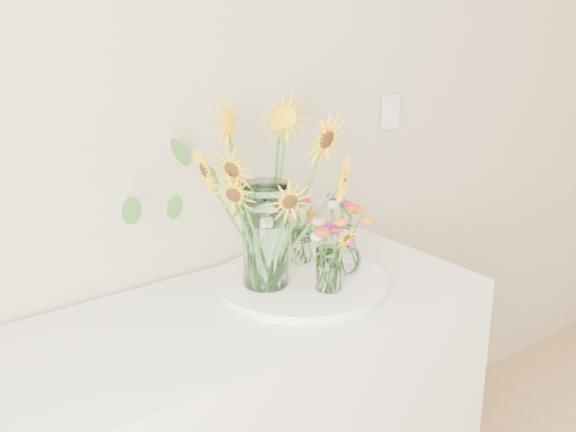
# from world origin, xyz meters

# --- Properties ---
(tray) EXTENTS (0.48, 0.48, 0.02)m
(tray) POSITION_xyz_m (-0.26, 1.94, 0.91)
(tray) COLOR white
(tray) RESTS_ON counter
(mason_jar) EXTENTS (0.16, 0.16, 0.30)m
(mason_jar) POSITION_xyz_m (-0.36, 1.97, 1.08)
(mason_jar) COLOR #CAFBF2
(mason_jar) RESTS_ON tray
(sunflower_bouquet) EXTENTS (0.92, 0.92, 0.56)m
(sunflower_bouquet) POSITION_xyz_m (-0.36, 1.97, 1.20)
(sunflower_bouquet) COLOR #F8BE05
(sunflower_bouquet) RESTS_ON tray
(small_vase_a) EXTENTS (0.08, 0.08, 0.13)m
(small_vase_a) POSITION_xyz_m (-0.24, 1.83, 0.99)
(small_vase_a) COLOR white
(small_vase_a) RESTS_ON tray
(wildflower_posy_a) EXTENTS (0.17, 0.17, 0.22)m
(wildflower_posy_a) POSITION_xyz_m (-0.24, 1.83, 1.03)
(wildflower_posy_a) COLOR orange
(wildflower_posy_a) RESTS_ON tray
(small_vase_b) EXTENTS (0.14, 0.14, 0.15)m
(small_vase_b) POSITION_xyz_m (-0.12, 1.90, 1.00)
(small_vase_b) COLOR white
(small_vase_b) RESTS_ON tray
(wildflower_posy_b) EXTENTS (0.22, 0.22, 0.24)m
(wildflower_posy_b) POSITION_xyz_m (-0.12, 1.90, 1.04)
(wildflower_posy_b) COLOR orange
(wildflower_posy_b) RESTS_ON tray
(small_vase_c) EXTENTS (0.08, 0.08, 0.11)m
(small_vase_c) POSITION_xyz_m (-0.17, 2.05, 0.98)
(small_vase_c) COLOR white
(small_vase_c) RESTS_ON tray
(wildflower_posy_c) EXTENTS (0.19, 0.19, 0.20)m
(wildflower_posy_c) POSITION_xyz_m (-0.17, 2.05, 1.02)
(wildflower_posy_c) COLOR orange
(wildflower_posy_c) RESTS_ON tray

